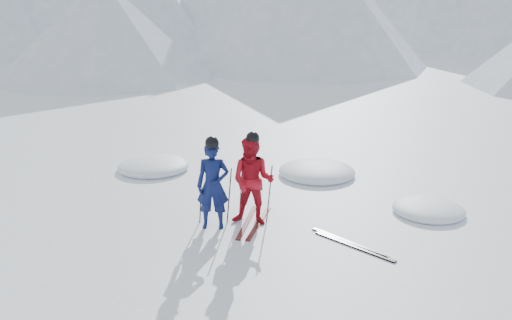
# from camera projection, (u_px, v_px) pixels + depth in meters

# --- Properties ---
(ground) EXTENTS (160.00, 160.00, 0.00)m
(ground) POSITION_uv_depth(u_px,v_px,m) (336.00, 226.00, 10.59)
(ground) COLOR white
(ground) RESTS_ON ground
(skier_blue) EXTENTS (0.69, 0.52, 1.71)m
(skier_blue) POSITION_uv_depth(u_px,v_px,m) (213.00, 185.00, 10.31)
(skier_blue) COLOR #0B1547
(skier_blue) RESTS_ON ground
(skier_red) EXTENTS (0.86, 0.67, 1.76)m
(skier_red) POSITION_uv_depth(u_px,v_px,m) (253.00, 181.00, 10.48)
(skier_red) COLOR #AF0E1C
(skier_red) RESTS_ON ground
(pole_blue_left) EXTENTS (0.12, 0.08, 1.14)m
(pole_blue_left) POSITION_uv_depth(u_px,v_px,m) (201.00, 196.00, 10.59)
(pole_blue_left) COLOR black
(pole_blue_left) RESTS_ON ground
(pole_blue_right) EXTENTS (0.12, 0.07, 1.14)m
(pole_blue_right) POSITION_uv_depth(u_px,v_px,m) (229.00, 196.00, 10.58)
(pole_blue_right) COLOR black
(pole_blue_right) RESTS_ON ground
(pole_red_left) EXTENTS (0.12, 0.09, 1.17)m
(pole_red_left) POSITION_uv_depth(u_px,v_px,m) (241.00, 190.00, 10.86)
(pole_red_left) COLOR black
(pole_red_left) RESTS_ON ground
(pole_red_right) EXTENTS (0.12, 0.08, 1.17)m
(pole_red_right) POSITION_uv_depth(u_px,v_px,m) (269.00, 194.00, 10.65)
(pole_red_right) COLOR black
(pole_red_right) RESTS_ON ground
(ski_worn_left) EXTENTS (0.14, 1.70, 0.03)m
(ski_worn_left) POSITION_uv_depth(u_px,v_px,m) (247.00, 222.00, 10.75)
(ski_worn_left) COLOR black
(ski_worn_left) RESTS_ON ground
(ski_worn_right) EXTENTS (0.15, 1.70, 0.03)m
(ski_worn_right) POSITION_uv_depth(u_px,v_px,m) (259.00, 223.00, 10.70)
(ski_worn_right) COLOR black
(ski_worn_right) RESTS_ON ground
(ski_loose_a) EXTENTS (1.45, 1.04, 0.03)m
(ski_loose_a) POSITION_uv_depth(u_px,v_px,m) (349.00, 242.00, 9.85)
(ski_loose_a) COLOR black
(ski_loose_a) RESTS_ON ground
(ski_loose_b) EXTENTS (1.48, 1.00, 0.03)m
(ski_loose_b) POSITION_uv_depth(u_px,v_px,m) (354.00, 246.00, 9.69)
(ski_loose_b) COLOR black
(ski_loose_b) RESTS_ON ground
(snow_lumps) EXTENTS (8.42, 3.74, 0.42)m
(snow_lumps) POSITION_uv_depth(u_px,v_px,m) (270.00, 179.00, 13.39)
(snow_lumps) COLOR white
(snow_lumps) RESTS_ON ground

